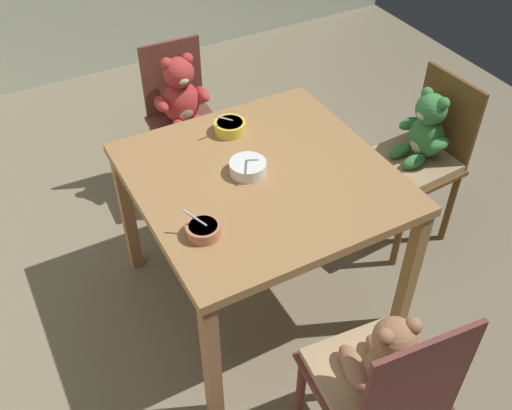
% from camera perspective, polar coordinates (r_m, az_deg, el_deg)
% --- Properties ---
extents(ground_plane, '(5.20, 5.20, 0.04)m').
position_cam_1_polar(ground_plane, '(2.98, 0.46, -8.63)').
color(ground_plane, '#7C7059').
extents(dining_table, '(1.03, 1.03, 0.75)m').
position_cam_1_polar(dining_table, '(2.49, 0.55, 1.49)').
color(dining_table, '#9D7143').
rests_on(dining_table, ground_plane).
extents(teddy_chair_near_front, '(0.44, 0.44, 0.95)m').
position_cam_1_polar(teddy_chair_near_front, '(2.06, 12.10, -15.75)').
color(teddy_chair_near_front, brown).
rests_on(teddy_chair_near_front, ground_plane).
extents(teddy_chair_far_center, '(0.38, 0.39, 0.88)m').
position_cam_1_polar(teddy_chair_far_center, '(3.22, -7.15, 9.62)').
color(teddy_chair_far_center, brown).
rests_on(teddy_chair_far_center, ground_plane).
extents(teddy_chair_near_right, '(0.43, 0.42, 0.90)m').
position_cam_1_polar(teddy_chair_near_right, '(3.02, 15.64, 5.50)').
color(teddy_chair_near_right, brown).
rests_on(teddy_chair_near_right, ground_plane).
extents(porridge_bowl_white_center, '(0.15, 0.16, 0.13)m').
position_cam_1_polar(porridge_bowl_white_center, '(2.43, -0.79, 3.67)').
color(porridge_bowl_white_center, silver).
rests_on(porridge_bowl_white_center, dining_table).
extents(porridge_bowl_terracotta_near_left, '(0.13, 0.13, 0.11)m').
position_cam_1_polar(porridge_bowl_terracotta_near_left, '(2.16, -5.12, -2.38)').
color(porridge_bowl_terracotta_near_left, '#BE7051').
rests_on(porridge_bowl_terracotta_near_left, dining_table).
extents(porridge_bowl_yellow_far_center, '(0.15, 0.14, 0.12)m').
position_cam_1_polar(porridge_bowl_yellow_far_center, '(2.67, -2.54, 7.56)').
color(porridge_bowl_yellow_far_center, yellow).
rests_on(porridge_bowl_yellow_far_center, dining_table).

